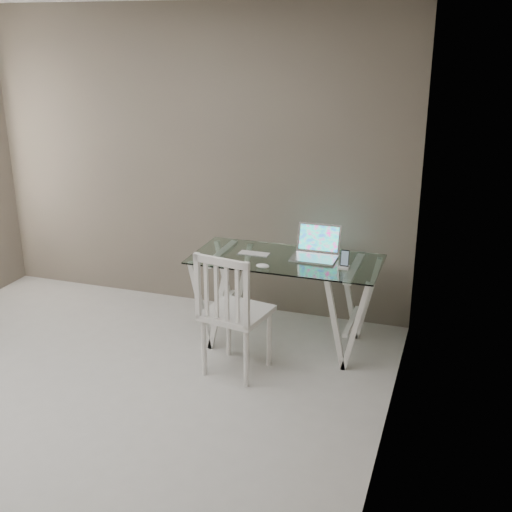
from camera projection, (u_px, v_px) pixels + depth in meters
The scene contains 7 objects.
room at pixel (24, 167), 3.67m from camera, with size 4.50×4.52×2.71m.
desk at pixel (285, 300), 5.21m from camera, with size 1.50×0.70×0.75m.
chair at pixel (231, 309), 4.67m from camera, with size 0.52×0.52×0.98m.
laptop at pixel (316, 250), 5.12m from camera, with size 0.35×0.32×0.24m.
keyboard at pixel (254, 254), 5.19m from camera, with size 0.26×0.11×0.01m, color silver.
mouse at pixel (263, 266), 4.88m from camera, with size 0.11×0.06×0.03m, color white.
phone_dock at pixel (344, 263), 4.87m from camera, with size 0.08×0.08×0.14m.
Camera 1 is at (2.35, -3.00, 2.45)m, focal length 45.00 mm.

